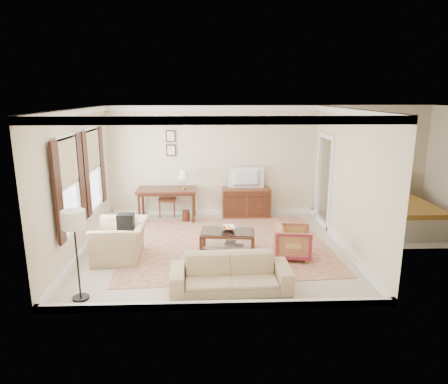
{
  "coord_description": "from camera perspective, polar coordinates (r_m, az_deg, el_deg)",
  "views": [
    {
      "loc": [
        -0.12,
        -7.93,
        3.18
      ],
      "look_at": [
        0.2,
        0.3,
        1.15
      ],
      "focal_mm": 32.0,
      "sensor_mm": 36.0,
      "label": 1
    }
  ],
  "objects": [
    {
      "name": "sofa",
      "position": [
        6.68,
        0.94,
        -10.84
      ],
      "size": [
        2.0,
        0.65,
        0.78
      ],
      "primitive_type": "imported",
      "rotation": [
        0.0,
        0.0,
        0.04
      ],
      "color": "tan",
      "rests_on": "room_shell"
    },
    {
      "name": "striped_armchair",
      "position": [
        8.07,
        9.83,
        -6.85
      ],
      "size": [
        0.74,
        0.78,
        0.71
      ],
      "primitive_type": "imported",
      "rotation": [
        0.0,
        0.0,
        1.43
      ],
      "color": "maroon",
      "rests_on": "room_shell"
    },
    {
      "name": "book_b",
      "position": [
        8.15,
        1.31,
        -7.78
      ],
      "size": [
        0.28,
        0.06,
        0.38
      ],
      "primitive_type": "imported",
      "rotation": [
        0.0,
        0.0,
        -0.12
      ],
      "color": "brown",
      "rests_on": "coffee_table"
    },
    {
      "name": "desk_lamp",
      "position": [
        10.19,
        -5.76,
        1.85
      ],
      "size": [
        0.32,
        0.32,
        0.5
      ],
      "primitive_type": null,
      "color": "silver",
      "rests_on": "writing_desk"
    },
    {
      "name": "writing_desk",
      "position": [
        10.31,
        -8.16,
        -0.13
      ],
      "size": [
        1.51,
        0.75,
        0.82
      ],
      "color": "#431F13",
      "rests_on": "room_shell"
    },
    {
      "name": "window_front",
      "position": [
        7.85,
        -21.37,
        0.89
      ],
      "size": [
        0.12,
        1.56,
        1.8
      ],
      "primitive_type": null,
      "color": "#CCB284",
      "rests_on": "room_shell"
    },
    {
      "name": "coffee_table",
      "position": [
        8.2,
        0.52,
        -6.31
      ],
      "size": [
        1.15,
        0.74,
        0.46
      ],
      "rotation": [
        0.0,
        0.0,
        -0.1
      ],
      "color": "#431F13",
      "rests_on": "room_shell"
    },
    {
      "name": "club_armchair",
      "position": [
        8.14,
        -14.6,
        -5.87
      ],
      "size": [
        0.75,
        1.15,
        0.99
      ],
      "primitive_type": "imported",
      "rotation": [
        0.0,
        0.0,
        -1.56
      ],
      "color": "tan",
      "rests_on": "room_shell"
    },
    {
      "name": "window_rear",
      "position": [
        9.34,
        -18.25,
        3.1
      ],
      "size": [
        0.12,
        1.56,
        1.8
      ],
      "primitive_type": null,
      "color": "#CCB284",
      "rests_on": "room_shell"
    },
    {
      "name": "sideboard",
      "position": [
        10.58,
        3.16,
        -1.48
      ],
      "size": [
        1.26,
        0.49,
        0.78
      ],
      "primitive_type": "cube",
      "color": "brown",
      "rests_on": "room_shell"
    },
    {
      "name": "framed_prints",
      "position": [
        10.52,
        -7.6,
        6.95
      ],
      "size": [
        0.25,
        0.04,
        0.68
      ],
      "primitive_type": null,
      "color": "#431F13",
      "rests_on": "room_shell"
    },
    {
      "name": "floor_lamp",
      "position": [
        6.5,
        -20.63,
        -4.6
      ],
      "size": [
        0.36,
        0.36,
        1.47
      ],
      "color": "black",
      "rests_on": "room_shell"
    },
    {
      "name": "room_shell",
      "position": [
        7.96,
        -1.37,
        8.74
      ],
      "size": [
        5.51,
        5.01,
        2.91
      ],
      "color": "beige",
      "rests_on": "ground"
    },
    {
      "name": "annex_bedroom",
      "position": [
        10.57,
        23.76,
        -2.95
      ],
      "size": [
        3.0,
        2.7,
        2.9
      ],
      "color": "beige",
      "rests_on": "ground"
    },
    {
      "name": "desk_chair",
      "position": [
        10.7,
        -8.09,
        -0.67
      ],
      "size": [
        0.54,
        0.54,
        1.05
      ],
      "primitive_type": null,
      "rotation": [
        0.0,
        0.0,
        -0.23
      ],
      "color": "brown",
      "rests_on": "room_shell"
    },
    {
      "name": "backpack",
      "position": [
        8.02,
        -13.85,
        -4.24
      ],
      "size": [
        0.24,
        0.34,
        0.4
      ],
      "primitive_type": "cube",
      "rotation": [
        0.0,
        0.0,
        -1.5
      ],
      "color": "black",
      "rests_on": "club_armchair"
    },
    {
      "name": "book_a",
      "position": [
        8.37,
        0.18,
        -7.16
      ],
      "size": [
        0.28,
        0.1,
        0.38
      ],
      "primitive_type": "imported",
      "rotation": [
        0.0,
        0.0,
        -0.24
      ],
      "color": "brown",
      "rests_on": "coffee_table"
    },
    {
      "name": "doorway",
      "position": [
        10.07,
        14.16,
        1.35
      ],
      "size": [
        0.1,
        1.12,
        2.25
      ],
      "primitive_type": null,
      "color": "white",
      "rests_on": "room_shell"
    },
    {
      "name": "rug",
      "position": [
        8.72,
        0.18,
        -7.49
      ],
      "size": [
        4.56,
        3.98,
        0.01
      ],
      "primitive_type": "cube",
      "rotation": [
        0.0,
        0.0,
        0.06
      ],
      "color": "brown",
      "rests_on": "room_shell"
    },
    {
      "name": "tv",
      "position": [
        10.37,
        3.24,
        2.96
      ],
      "size": [
        0.9,
        0.52,
        0.12
      ],
      "primitive_type": "imported",
      "rotation": [
        0.0,
        0.0,
        3.14
      ],
      "color": "black",
      "rests_on": "sideboard"
    },
    {
      "name": "fruit_bowl",
      "position": [
        8.2,
        0.62,
        -5.12
      ],
      "size": [
        0.42,
        0.42,
        0.1
      ],
      "primitive_type": "imported",
      "color": "silver",
      "rests_on": "coffee_table"
    }
  ]
}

